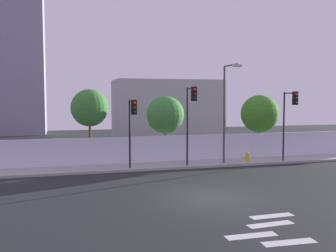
{
  "coord_description": "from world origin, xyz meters",
  "views": [
    {
      "loc": [
        -6.58,
        -16.04,
        4.57
      ],
      "look_at": [
        -0.33,
        6.5,
        2.87
      ],
      "focal_mm": 40.37,
      "sensor_mm": 36.0,
      "label": 1
    }
  ],
  "objects_px": {
    "traffic_light_left": "(132,119)",
    "fire_hydrant": "(247,156)",
    "traffic_light_right": "(290,111)",
    "street_lamp_curbside": "(226,105)",
    "roadside_tree_midleft": "(165,115)",
    "roadside_tree_midright": "(260,114)",
    "roadside_tree_leftmost": "(90,108)",
    "traffic_light_center": "(191,109)"
  },
  "relations": [
    {
      "from": "street_lamp_curbside",
      "to": "roadside_tree_midleft",
      "type": "height_order",
      "value": "street_lamp_curbside"
    },
    {
      "from": "fire_hydrant",
      "to": "roadside_tree_midleft",
      "type": "height_order",
      "value": "roadside_tree_midleft"
    },
    {
      "from": "traffic_light_left",
      "to": "traffic_light_right",
      "type": "height_order",
      "value": "traffic_light_right"
    },
    {
      "from": "traffic_light_left",
      "to": "traffic_light_center",
      "type": "bearing_deg",
      "value": -1.73
    },
    {
      "from": "traffic_light_center",
      "to": "roadside_tree_leftmost",
      "type": "height_order",
      "value": "traffic_light_center"
    },
    {
      "from": "traffic_light_left",
      "to": "roadside_tree_midright",
      "type": "xyz_separation_m",
      "value": [
        10.74,
        3.48,
        0.05
      ]
    },
    {
      "from": "roadside_tree_leftmost",
      "to": "street_lamp_curbside",
      "type": "bearing_deg",
      "value": -18.94
    },
    {
      "from": "traffic_light_left",
      "to": "street_lamp_curbside",
      "type": "distance_m",
      "value": 6.57
    },
    {
      "from": "traffic_light_left",
      "to": "fire_hydrant",
      "type": "bearing_deg",
      "value": 3.91
    },
    {
      "from": "fire_hydrant",
      "to": "roadside_tree_leftmost",
      "type": "height_order",
      "value": "roadside_tree_leftmost"
    },
    {
      "from": "traffic_light_center",
      "to": "street_lamp_curbside",
      "type": "bearing_deg",
      "value": 11.69
    },
    {
      "from": "traffic_light_center",
      "to": "fire_hydrant",
      "type": "relative_size",
      "value": 6.99
    },
    {
      "from": "street_lamp_curbside",
      "to": "traffic_light_center",
      "type": "bearing_deg",
      "value": -168.31
    },
    {
      "from": "street_lamp_curbside",
      "to": "roadside_tree_midleft",
      "type": "distance_m",
      "value": 4.64
    },
    {
      "from": "street_lamp_curbside",
      "to": "roadside_tree_leftmost",
      "type": "relative_size",
      "value": 1.27
    },
    {
      "from": "street_lamp_curbside",
      "to": "roadside_tree_leftmost",
      "type": "bearing_deg",
      "value": 161.06
    },
    {
      "from": "traffic_light_left",
      "to": "roadside_tree_midright",
      "type": "relative_size",
      "value": 0.89
    },
    {
      "from": "traffic_light_right",
      "to": "roadside_tree_leftmost",
      "type": "distance_m",
      "value": 13.8
    },
    {
      "from": "roadside_tree_leftmost",
      "to": "traffic_light_left",
      "type": "bearing_deg",
      "value": -56.14
    },
    {
      "from": "traffic_light_right",
      "to": "roadside_tree_midleft",
      "type": "relative_size",
      "value": 1.03
    },
    {
      "from": "traffic_light_center",
      "to": "roadside_tree_midleft",
      "type": "relative_size",
      "value": 1.08
    },
    {
      "from": "traffic_light_left",
      "to": "roadside_tree_leftmost",
      "type": "xyz_separation_m",
      "value": [
        -2.34,
        3.48,
        0.59
      ]
    },
    {
      "from": "traffic_light_right",
      "to": "street_lamp_curbside",
      "type": "bearing_deg",
      "value": 170.99
    },
    {
      "from": "traffic_light_left",
      "to": "roadside_tree_leftmost",
      "type": "bearing_deg",
      "value": 123.86
    },
    {
      "from": "traffic_light_center",
      "to": "traffic_light_left",
      "type": "bearing_deg",
      "value": 178.27
    },
    {
      "from": "roadside_tree_midleft",
      "to": "street_lamp_curbside",
      "type": "bearing_deg",
      "value": -41.42
    },
    {
      "from": "traffic_light_center",
      "to": "street_lamp_curbside",
      "type": "relative_size",
      "value": 0.78
    },
    {
      "from": "fire_hydrant",
      "to": "roadside_tree_leftmost",
      "type": "bearing_deg",
      "value": 164.52
    },
    {
      "from": "roadside_tree_leftmost",
      "to": "roadside_tree_midleft",
      "type": "distance_m",
      "value": 5.43
    },
    {
      "from": "traffic_light_center",
      "to": "traffic_light_right",
      "type": "bearing_deg",
      "value": -1.15
    },
    {
      "from": "traffic_light_left",
      "to": "roadside_tree_midright",
      "type": "distance_m",
      "value": 11.29
    },
    {
      "from": "traffic_light_center",
      "to": "roadside_tree_midright",
      "type": "distance_m",
      "value": 7.83
    },
    {
      "from": "fire_hydrant",
      "to": "roadside_tree_midright",
      "type": "distance_m",
      "value": 4.79
    },
    {
      "from": "roadside_tree_leftmost",
      "to": "roadside_tree_midleft",
      "type": "bearing_deg",
      "value": -0.0
    },
    {
      "from": "traffic_light_left",
      "to": "fire_hydrant",
      "type": "distance_m",
      "value": 8.68
    },
    {
      "from": "street_lamp_curbside",
      "to": "roadside_tree_leftmost",
      "type": "distance_m",
      "value": 9.35
    },
    {
      "from": "fire_hydrant",
      "to": "roadside_tree_midleft",
      "type": "xyz_separation_m",
      "value": [
        -5.14,
        2.92,
        2.84
      ]
    },
    {
      "from": "roadside_tree_midleft",
      "to": "traffic_light_left",
      "type": "bearing_deg",
      "value": -131.4
    },
    {
      "from": "traffic_light_left",
      "to": "fire_hydrant",
      "type": "xyz_separation_m",
      "value": [
        8.2,
        0.56,
        -2.78
      ]
    },
    {
      "from": "traffic_light_left",
      "to": "street_lamp_curbside",
      "type": "relative_size",
      "value": 0.65
    },
    {
      "from": "traffic_light_right",
      "to": "fire_hydrant",
      "type": "distance_m",
      "value": 4.28
    },
    {
      "from": "roadside_tree_midright",
      "to": "roadside_tree_midleft",
      "type": "bearing_deg",
      "value": 180.0
    }
  ]
}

